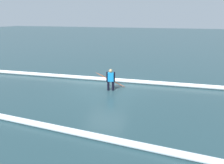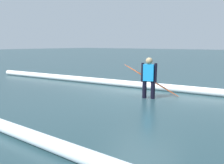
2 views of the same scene
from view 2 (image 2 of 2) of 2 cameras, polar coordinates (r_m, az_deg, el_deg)
name	(u,v)px [view 2 (image 2 of 2)]	position (r m, az deg, el deg)	size (l,w,h in m)	color
ground_plane	(142,96)	(9.57, 6.12, -2.78)	(142.49, 142.49, 0.00)	#26434A
surfer	(149,76)	(9.02, 7.54, 1.26)	(0.50, 0.29, 1.32)	black
surfboard	(152,80)	(9.39, 8.08, 0.32)	(1.75, 1.17, 1.11)	#E55926
wave_crest_midground	(71,152)	(4.44, -8.29, -13.90)	(0.25, 0.25, 17.69)	white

